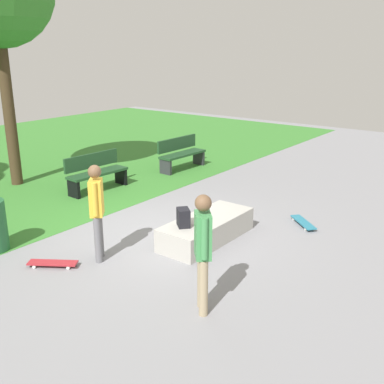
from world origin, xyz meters
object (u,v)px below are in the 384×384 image
object	(u,v)px
skater_performing_trick	(203,245)
park_bench_near_lamppost	(181,153)
concrete_ledge	(207,229)
skateboard_spare	(53,263)
park_bench_by_oak	(96,171)
skater_watching	(97,206)
skateboard_by_ledge	(303,222)
backpack_on_ledge	(183,218)

from	to	relation	value
skater_performing_trick	park_bench_near_lamppost	bearing A→B (deg)	40.86
concrete_ledge	skater_performing_trick	bearing A→B (deg)	-145.78
skateboard_spare	park_bench_near_lamppost	size ratio (longest dim) A/B	0.48
concrete_ledge	skater_performing_trick	size ratio (longest dim) A/B	1.22
skateboard_spare	park_bench_by_oak	world-z (taller)	park_bench_by_oak
park_bench_near_lamppost	park_bench_by_oak	bearing A→B (deg)	172.78
skater_performing_trick	park_bench_by_oak	world-z (taller)	skater_performing_trick
skater_watching	skateboard_by_ledge	bearing A→B (deg)	-30.58
skater_watching	skateboard_by_ledge	world-z (taller)	skater_watching
backpack_on_ledge	park_bench_by_oak	size ratio (longest dim) A/B	0.20
concrete_ledge	skater_performing_trick	world-z (taller)	skater_performing_trick
concrete_ledge	park_bench_by_oak	world-z (taller)	park_bench_by_oak
park_bench_near_lamppost	skateboard_spare	bearing A→B (deg)	-159.85
park_bench_by_oak	park_bench_near_lamppost	size ratio (longest dim) A/B	1.00
skateboard_by_ledge	park_bench_by_oak	distance (m)	5.21
skateboard_spare	park_bench_near_lamppost	world-z (taller)	park_bench_near_lamppost
park_bench_by_oak	skater_performing_trick	bearing A→B (deg)	-118.04
skater_performing_trick	park_bench_by_oak	size ratio (longest dim) A/B	1.02
backpack_on_ledge	skateboard_spare	bearing A→B (deg)	96.02
park_bench_near_lamppost	backpack_on_ledge	bearing A→B (deg)	-140.87
park_bench_near_lamppost	skater_watching	bearing A→B (deg)	-154.21
skater_watching	skateboard_spare	distance (m)	1.17
backpack_on_ledge	park_bench_near_lamppost	distance (m)	5.60
skater_performing_trick	skateboard_spare	xyz separation A→B (m)	(-0.43, 2.71, -0.90)
concrete_ledge	skater_performing_trick	distance (m)	2.51
skater_watching	park_bench_by_oak	world-z (taller)	skater_watching
backpack_on_ledge	skateboard_spare	distance (m)	2.29
concrete_ledge	skater_watching	bearing A→B (deg)	151.16
backpack_on_ledge	park_bench_near_lamppost	size ratio (longest dim) A/B	0.20
backpack_on_ledge	skateboard_spare	size ratio (longest dim) A/B	0.41
skateboard_by_ledge	park_bench_near_lamppost	world-z (taller)	park_bench_near_lamppost
park_bench_near_lamppost	skateboard_by_ledge	bearing A→B (deg)	-112.89
park_bench_by_oak	concrete_ledge	bearing A→B (deg)	-102.24
park_bench_near_lamppost	skater_performing_trick	bearing A→B (deg)	-139.14
backpack_on_ledge	park_bench_near_lamppost	xyz separation A→B (m)	(4.34, 3.53, -0.11)
skater_watching	skateboard_spare	xyz separation A→B (m)	(-0.66, 0.40, -0.89)
skater_performing_trick	skater_watching	distance (m)	2.32
concrete_ledge	backpack_on_ledge	xyz separation A→B (m)	(-0.57, 0.10, 0.38)
skateboard_spare	park_bench_near_lamppost	bearing A→B (deg)	20.15
backpack_on_ledge	skater_performing_trick	size ratio (longest dim) A/B	0.19
skater_performing_trick	skateboard_by_ledge	size ratio (longest dim) A/B	2.24
skateboard_by_ledge	skater_performing_trick	bearing A→B (deg)	-176.49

